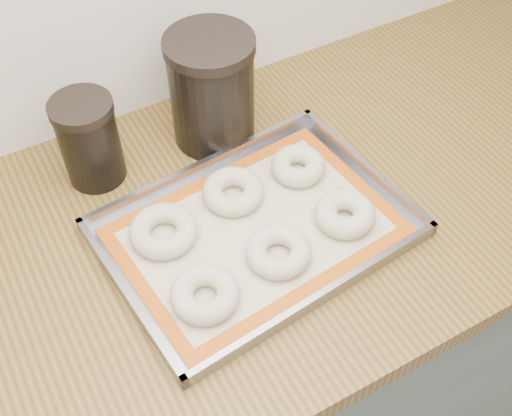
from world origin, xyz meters
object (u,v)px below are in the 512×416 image
bagel_back_mid (233,191)px  canister_right (212,90)px  bagel_front_left (205,294)px  bagel_front_mid (279,251)px  bagel_back_right (298,166)px  bagel_back_left (164,231)px  baking_tray (256,230)px  canister_mid (89,141)px  bagel_front_right (345,214)px

bagel_back_mid → canister_right: canister_right is taller
bagel_front_left → canister_right: (0.17, 0.31, 0.08)m
canister_right → bagel_front_mid: bearing=-97.9°
bagel_front_mid → bagel_back_right: 0.18m
bagel_front_left → bagel_back_right: same height
bagel_back_left → bagel_back_mid: size_ratio=1.06×
baking_tray → bagel_back_left: (-0.13, 0.06, 0.01)m
canister_mid → canister_right: canister_right is taller
baking_tray → bagel_back_right: 0.15m
bagel_back_left → canister_right: canister_right is taller
bagel_front_left → bagel_back_right: bearing=31.5°
bagel_front_right → canister_mid: 0.43m
bagel_front_left → bagel_back_mid: bearing=50.7°
baking_tray → bagel_back_mid: 0.08m
canister_right → bagel_back_left: bearing=-135.0°
baking_tray → bagel_front_right: bearing=-21.2°
bagel_back_right → canister_right: canister_right is taller
bagel_front_right → canister_mid: canister_mid is taller
bagel_front_left → canister_right: bearing=61.2°
bagel_front_mid → canister_mid: (-0.18, 0.31, 0.06)m
bagel_front_mid → canister_right: 0.31m
bagel_front_right → canister_right: 0.31m
bagel_front_right → bagel_back_left: bagel_front_right is taller
bagel_back_right → bagel_back_mid: bearing=179.1°
baking_tray → bagel_back_left: bagel_back_left is taller
bagel_front_left → canister_mid: bearing=98.4°
baking_tray → bagel_front_mid: bagel_front_mid is taller
bagel_back_mid → canister_right: size_ratio=0.50×
bagel_back_left → bagel_back_mid: same height
bagel_front_right → canister_mid: size_ratio=0.62×
bagel_front_left → bagel_back_mid: size_ratio=1.00×
bagel_back_left → canister_mid: canister_mid is taller
baking_tray → bagel_front_right: size_ratio=5.06×
bagel_front_left → canister_right: canister_right is taller
canister_mid → bagel_back_left: bearing=-77.2°
baking_tray → canister_mid: 0.31m
bagel_back_mid → bagel_back_right: bearing=-0.9°
bagel_back_left → bagel_back_right: size_ratio=1.16×
baking_tray → canister_mid: bearing=125.6°
bagel_front_mid → canister_mid: 0.36m
bagel_back_right → baking_tray: bearing=-148.5°
bagel_front_left → canister_mid: canister_mid is taller
canister_right → bagel_back_mid: bearing=-105.9°
bagel_front_left → bagel_back_left: same height
canister_mid → baking_tray: bearing=-54.4°
canister_right → bagel_back_right: bearing=-63.6°
bagel_front_right → bagel_back_left: bearing=157.6°
bagel_back_mid → baking_tray: bearing=-90.6°
bagel_back_left → canister_right: size_ratio=0.53×
bagel_front_left → canister_mid: size_ratio=0.65×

